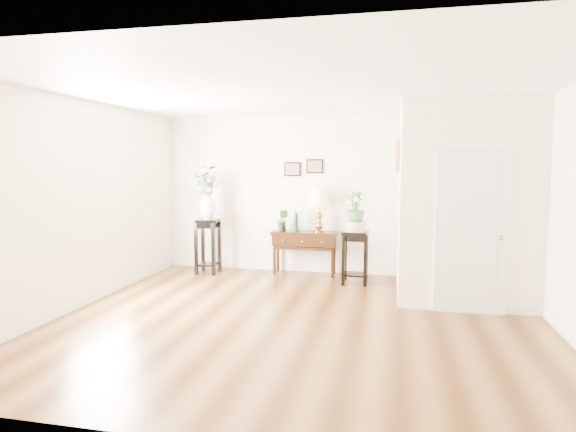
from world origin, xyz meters
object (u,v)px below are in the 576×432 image
(table_lamp, at_px, (319,212))
(plant_stand_b, at_px, (355,257))
(console_table, at_px, (304,253))
(plant_stand_a, at_px, (208,246))

(table_lamp, relative_size, plant_stand_b, 0.89)
(console_table, height_order, plant_stand_b, plant_stand_b)
(plant_stand_a, bearing_deg, table_lamp, 8.14)
(plant_stand_a, bearing_deg, console_table, 9.36)
(console_table, height_order, table_lamp, table_lamp)
(table_lamp, bearing_deg, plant_stand_b, -35.80)
(plant_stand_a, height_order, plant_stand_b, plant_stand_a)
(console_table, bearing_deg, table_lamp, 1.76)
(table_lamp, distance_m, plant_stand_b, 1.07)
(console_table, bearing_deg, plant_stand_a, -168.88)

